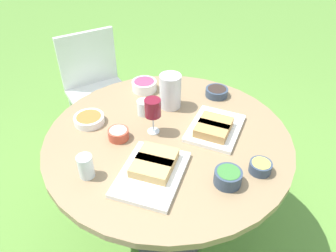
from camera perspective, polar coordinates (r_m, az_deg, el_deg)
name	(u,v)px	position (r m, az deg, el deg)	size (l,w,h in m)	color
ground_plane	(168,230)	(2.18, 0.00, -17.64)	(40.00, 40.00, 0.00)	#5B8C38
dining_table	(168,153)	(1.68, 0.00, -4.73)	(1.21, 1.21, 0.78)	#4C4C51
chair_near_left	(96,83)	(2.59, -12.47, 7.34)	(0.45, 0.47, 0.89)	silver
water_pitcher	(170,91)	(1.76, 0.41, 6.10)	(0.12, 0.12, 0.19)	silver
wine_glass	(153,109)	(1.55, -2.67, 2.99)	(0.08, 0.08, 0.19)	silver
platter_bread_main	(153,168)	(1.41, -2.64, -7.39)	(0.41, 0.43, 0.06)	white
platter_charcuterie	(214,128)	(1.63, 8.08, -0.27)	(0.37, 0.39, 0.06)	white
bowl_fries	(260,166)	(1.46, 15.81, -6.80)	(0.10, 0.10, 0.05)	#334256
bowl_salad	(228,177)	(1.38, 10.40, -8.66)	(0.12, 0.12, 0.06)	#334256
bowl_olives	(217,92)	(1.91, 8.48, 5.93)	(0.13, 0.13, 0.05)	#334256
bowl_dip_red	(144,85)	(1.95, -4.15, 7.14)	(0.14, 0.14, 0.06)	white
bowl_dip_cream	(118,134)	(1.59, -8.62, -1.32)	(0.10, 0.10, 0.05)	#B74733
bowl_roasted_veg	(89,119)	(1.73, -13.57, 1.18)	(0.15, 0.15, 0.04)	white
cup_water_near	(144,107)	(1.74, -4.18, 3.26)	(0.07, 0.07, 0.08)	silver
cup_water_far	(86,166)	(1.41, -14.13, -6.84)	(0.07, 0.07, 0.11)	silver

